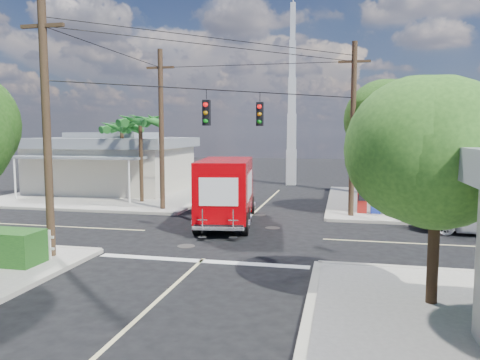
% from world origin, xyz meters
% --- Properties ---
extents(ground, '(120.00, 120.00, 0.00)m').
position_xyz_m(ground, '(0.00, 0.00, 0.00)').
color(ground, black).
rests_on(ground, ground).
extents(sidewalk_ne, '(14.12, 14.12, 0.14)m').
position_xyz_m(sidewalk_ne, '(10.88, 10.88, 0.07)').
color(sidewalk_ne, '#9B968C').
rests_on(sidewalk_ne, ground).
extents(sidewalk_nw, '(14.12, 14.12, 0.14)m').
position_xyz_m(sidewalk_nw, '(-10.88, 10.88, 0.07)').
color(sidewalk_nw, '#9B968C').
rests_on(sidewalk_nw, ground).
extents(road_markings, '(32.00, 32.00, 0.01)m').
position_xyz_m(road_markings, '(0.00, -1.47, 0.01)').
color(road_markings, beige).
rests_on(road_markings, ground).
extents(building_ne, '(11.80, 10.20, 4.50)m').
position_xyz_m(building_ne, '(12.50, 11.97, 2.32)').
color(building_ne, beige).
rests_on(building_ne, sidewalk_ne).
extents(building_nw, '(10.80, 10.20, 4.30)m').
position_xyz_m(building_nw, '(-12.00, 12.46, 2.22)').
color(building_nw, beige).
rests_on(building_nw, sidewalk_nw).
extents(radio_tower, '(0.80, 0.80, 17.00)m').
position_xyz_m(radio_tower, '(0.50, 20.00, 5.64)').
color(radio_tower, silver).
rests_on(radio_tower, ground).
extents(tree_ne_front, '(4.21, 4.14, 6.66)m').
position_xyz_m(tree_ne_front, '(7.21, 6.76, 4.77)').
color(tree_ne_front, '#422D1C').
rests_on(tree_ne_front, sidewalk_ne).
extents(tree_ne_back, '(3.77, 3.66, 5.82)m').
position_xyz_m(tree_ne_back, '(9.81, 8.96, 4.19)').
color(tree_ne_back, '#422D1C').
rests_on(tree_ne_back, sidewalk_ne).
extents(tree_se, '(3.67, 3.54, 5.62)m').
position_xyz_m(tree_se, '(7.01, -7.24, 4.04)').
color(tree_se, '#422D1C').
rests_on(tree_se, sidewalk_se).
extents(palm_nw_front, '(3.01, 3.08, 5.59)m').
position_xyz_m(palm_nw_front, '(-7.50, 7.50, 5.04)').
color(palm_nw_front, '#422D1C').
rests_on(palm_nw_front, sidewalk_nw).
extents(palm_nw_back, '(3.01, 3.08, 5.19)m').
position_xyz_m(palm_nw_back, '(-9.50, 9.00, 4.67)').
color(palm_nw_back, '#422D1C').
rests_on(palm_nw_back, sidewalk_nw).
extents(utility_poles, '(12.00, 10.68, 9.00)m').
position_xyz_m(utility_poles, '(-1.58, 1.60, 4.67)').
color(utility_poles, '#473321').
rests_on(utility_poles, ground).
extents(vending_boxes, '(1.90, 0.50, 1.10)m').
position_xyz_m(vending_boxes, '(6.50, 6.20, 0.69)').
color(vending_boxes, '#A21B16').
rests_on(vending_boxes, sidewalk_ne).
extents(delivery_truck, '(3.22, 7.57, 3.18)m').
position_xyz_m(delivery_truck, '(-0.72, 2.33, 1.61)').
color(delivery_truck, black).
rests_on(delivery_truck, ground).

